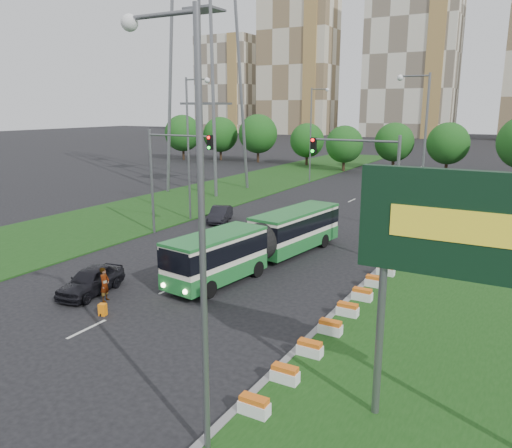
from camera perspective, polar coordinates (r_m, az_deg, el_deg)
The scene contains 19 objects.
ground at distance 26.15m, azimuth -4.37°, elevation -8.39°, with size 360.00×360.00×0.00m, color black.
grass_median at distance 29.73m, azimuth 26.75°, elevation -6.97°, with size 14.00×60.00×0.15m, color #174112.
median_kerb at distance 30.67m, azimuth 13.69°, elevation -5.27°, with size 0.30×60.00×0.18m, color gray.
left_verge at distance 55.94m, azimuth -5.53°, elevation 3.32°, with size 12.00×110.00×0.10m, color #174112.
lane_markings at distance 44.51m, azimuth 6.75°, elevation 0.65°, with size 0.20×100.00×0.01m, color silver, non-canonical shape.
flower_planters at distance 23.89m, azimuth 10.42°, elevation -9.57°, with size 1.10×18.10×0.60m, color white, non-canonical shape.
billboard at distance 14.63m, azimuth 23.18°, elevation -1.52°, with size 6.00×0.37×8.00m.
traffic_mast_median at distance 31.71m, azimuth 13.00°, elevation 5.15°, with size 5.76×0.32×8.00m.
traffic_mast_left at distance 38.00m, azimuth -10.06°, elevation 6.57°, with size 5.76×0.32×8.00m.
street_lamps at distance 34.62m, azimuth 0.54°, elevation 7.23°, with size 36.00×60.00×12.00m, color slate, non-canonical shape.
tree_line at distance 75.41m, azimuth 26.85°, elevation 7.93°, with size 120.00×8.00×9.00m, color #165518, non-canonical shape.
apartment_tower_west at distance 187.99m, azimuth 4.81°, elevation 17.57°, with size 26.00×15.00×48.00m, color beige.
apartment_tower_cwest at distance 175.25m, azimuth 17.41°, elevation 18.01°, with size 28.00×15.00×52.00m, color silver.
midrise_west at distance 202.04m, azimuth -3.27°, elevation 15.58°, with size 22.00×14.00×36.00m, color silver.
articulated_bus at distance 30.95m, azimuth 0.71°, elevation -1.93°, with size 2.37×15.18×2.50m.
car_left_near at distance 27.81m, azimuth -18.35°, elevation -6.14°, with size 1.70×4.22×1.44m, color black.
car_left_far at distance 42.81m, azimuth -4.13°, elevation 1.12°, with size 1.42×4.06×1.34m, color black.
pedestrian at distance 26.50m, azimuth -16.90°, elevation -6.61°, with size 0.65×0.42×1.77m, color gray.
shopping_trolley at distance 24.97m, azimuth -17.12°, elevation -9.34°, with size 0.34×0.36×0.58m.
Camera 1 is at (13.61, -20.15, 9.62)m, focal length 35.00 mm.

